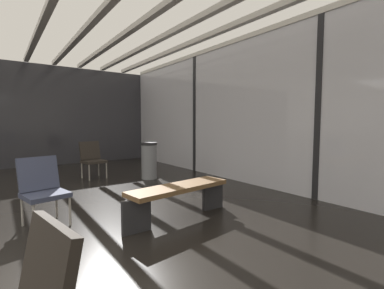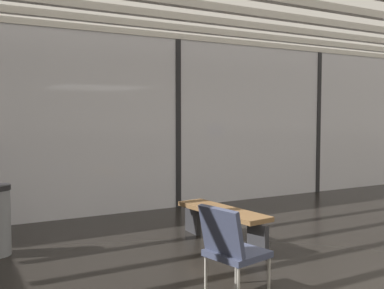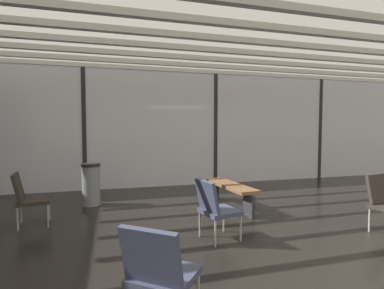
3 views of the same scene
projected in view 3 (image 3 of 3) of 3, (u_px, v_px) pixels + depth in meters
ground_plane at (370, 266)px, 3.34m from camera, size 60.00×60.00×0.00m
glass_curtain_wall at (215, 129)px, 8.25m from camera, size 14.00×0.08×3.10m
window_mullion_0 at (84, 129)px, 7.32m from camera, size 0.10×0.12×3.10m
window_mullion_1 at (215, 129)px, 8.25m from camera, size 0.10×0.12×3.10m
window_mullion_2 at (319, 129)px, 9.19m from camera, size 0.10×0.12×3.10m
ceiling_slats at (282, 37)px, 4.98m from camera, size 13.72×6.72×0.10m
parked_airplane at (214, 122)px, 12.99m from camera, size 11.35×3.68×3.68m
lounge_chair_0 at (159, 270)px, 2.26m from camera, size 0.70×0.71×0.87m
lounge_chair_1 at (215, 206)px, 4.10m from camera, size 0.62×0.58×0.87m
lounge_chair_2 at (27, 196)px, 4.69m from camera, size 0.59×0.55×0.87m
waiting_bench at (230, 189)px, 5.81m from camera, size 0.58×1.69×0.47m
trash_bin at (91, 184)px, 5.96m from camera, size 0.38×0.38×0.86m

